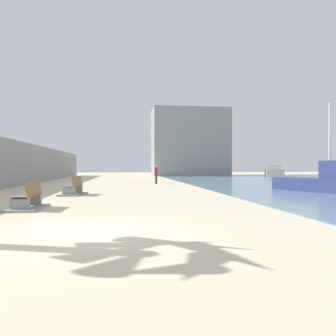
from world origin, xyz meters
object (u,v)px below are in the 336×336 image
Objects in this scene: bench_near at (28,202)px; person_walking at (156,172)px; boat_far_right at (274,172)px; bench_far at (73,190)px.

person_walking reaches higher than bench_near.
bench_near is 43.51m from boat_far_right.
boat_far_right reaches higher than person_walking.
person_walking reaches higher than bench_far.
boat_far_right is at bearing 44.34° from person_walking.
bench_near is at bearing -109.99° from person_walking.
bench_near is at bearing -125.49° from boat_far_right.
bench_far is 0.35× the size of boat_far_right.
boat_far_right is at bearing 50.27° from bench_far.
bench_far is at bearing 83.13° from bench_near.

